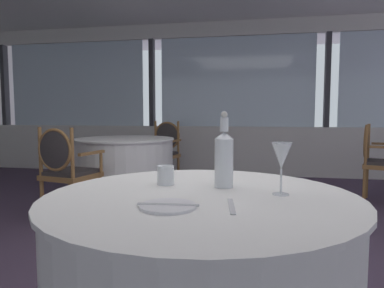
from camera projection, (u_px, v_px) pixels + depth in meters
name	position (u px, v px, depth m)	size (l,w,h in m)	color
ground_plane	(194.00, 278.00, 2.31)	(13.90, 13.90, 0.00)	#47384C
window_wall_far	(235.00, 114.00, 6.15)	(9.67, 0.14, 2.66)	silver
side_plate	(168.00, 206.00, 1.18)	(0.19, 0.19, 0.01)	white
butter_knife	(168.00, 205.00, 1.18)	(0.21, 0.02, 0.00)	silver
dinner_fork	(232.00, 206.00, 1.18)	(0.20, 0.02, 0.00)	silver
water_bottle	(224.00, 157.00, 1.49)	(0.08, 0.08, 0.32)	white
wine_glass	(282.00, 157.00, 1.35)	(0.08, 0.08, 0.20)	white
water_tumbler	(166.00, 175.00, 1.55)	(0.08, 0.08, 0.08)	white
background_table_0	(125.00, 168.00, 4.48)	(1.25, 1.25, 0.77)	white
dining_chair_0_0	(65.00, 166.00, 3.50)	(0.60, 0.55, 0.95)	olive
dining_chair_0_1	(164.00, 147.00, 5.43)	(0.60, 0.55, 0.96)	olive
dining_chair_1_1	(377.00, 156.00, 4.23)	(0.58, 0.63, 0.95)	olive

